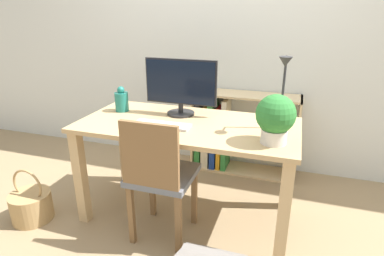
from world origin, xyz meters
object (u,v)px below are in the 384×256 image
(bookshelf, at_px, (226,134))
(desk_lamp, at_px, (283,86))
(monitor, at_px, (181,85))
(potted_plant, at_px, (275,117))
(keyboard, at_px, (162,125))
(chair, at_px, (159,174))
(vase, at_px, (122,101))
(basket, at_px, (31,205))

(bookshelf, bearing_deg, desk_lamp, -57.33)
(monitor, height_order, potted_plant, monitor)
(keyboard, bearing_deg, chair, -73.86)
(monitor, bearing_deg, chair, -86.82)
(vase, bearing_deg, keyboard, -27.32)
(keyboard, distance_m, basket, 1.16)
(potted_plant, bearing_deg, monitor, 153.72)
(vase, height_order, bookshelf, vase)
(keyboard, xyz_separation_m, bookshelf, (0.25, 0.93, -0.39))
(potted_plant, xyz_separation_m, chair, (-0.67, -0.14, -0.40))
(monitor, distance_m, vase, 0.48)
(monitor, bearing_deg, basket, -148.38)
(bookshelf, bearing_deg, basket, -133.41)
(potted_plant, height_order, basket, potted_plant)
(basket, bearing_deg, vase, 46.37)
(keyboard, distance_m, vase, 0.48)
(bookshelf, xyz_separation_m, basket, (-1.17, -1.24, -0.23))
(keyboard, bearing_deg, desk_lamp, 11.12)
(desk_lamp, relative_size, bookshelf, 0.50)
(potted_plant, relative_size, chair, 0.33)
(potted_plant, bearing_deg, bookshelf, 115.94)
(keyboard, height_order, desk_lamp, desk_lamp)
(vase, distance_m, chair, 0.72)
(desk_lamp, bearing_deg, potted_plant, -94.94)
(desk_lamp, bearing_deg, bookshelf, 122.67)
(chair, bearing_deg, bookshelf, 78.53)
(basket, bearing_deg, potted_plant, 8.49)
(monitor, xyz_separation_m, basket, (-0.96, -0.59, -0.84))
(bookshelf, relative_size, basket, 2.36)
(keyboard, distance_m, chair, 0.33)
(bookshelf, height_order, basket, bookshelf)
(keyboard, bearing_deg, potted_plant, -5.04)
(desk_lamp, bearing_deg, keyboard, -168.88)
(monitor, bearing_deg, bookshelf, 71.82)
(desk_lamp, relative_size, basket, 1.17)
(keyboard, relative_size, vase, 2.01)
(vase, xyz_separation_m, bookshelf, (0.67, 0.71, -0.46))
(desk_lamp, distance_m, chair, 0.94)
(desk_lamp, relative_size, chair, 0.55)
(bookshelf, distance_m, basket, 1.72)
(vase, xyz_separation_m, desk_lamp, (1.17, -0.07, 0.21))
(monitor, xyz_separation_m, vase, (-0.45, -0.06, -0.14))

